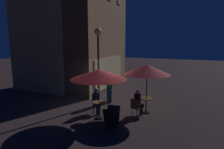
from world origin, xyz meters
name	(u,v)px	position (x,y,z in m)	size (l,w,h in m)	color
ground_plane	(103,108)	(0.00, 0.00, 0.00)	(60.00, 60.00, 0.00)	#312426
cafe_building	(77,27)	(3.14, 3.50, 4.46)	(6.34, 6.50, 8.94)	#A57852
street_lamp_near_corner	(98,48)	(0.50, 0.53, 3.14)	(0.38, 0.38, 4.18)	black
menu_sandwich_board	(112,117)	(-1.90, -1.29, 0.43)	(0.66, 0.59, 0.84)	#232425
cafe_table_0	(99,107)	(-1.30, -0.41, 0.52)	(0.63, 0.63, 0.78)	black
cafe_table_1	(146,102)	(0.26, -2.20, 0.54)	(0.71, 0.71, 0.75)	black
patio_umbrella_0	(99,74)	(-1.30, -0.41, 2.05)	(2.51, 2.51, 2.27)	black
patio_umbrella_1	(147,70)	(0.26, -2.20, 2.15)	(2.20, 2.20, 2.38)	black
cafe_chair_0	(96,101)	(-0.61, 0.09, 0.56)	(0.55, 0.55, 0.90)	black
cafe_chair_1	(136,106)	(-0.48, -1.90, 0.53)	(0.57, 0.57, 0.88)	brown
patron_seated_0	(97,99)	(-0.72, 0.01, 0.71)	(0.53, 0.50, 1.25)	#233544
patron_seated_1	(138,102)	(-0.34, -1.96, 0.71)	(0.51, 0.43, 1.28)	black
patron_standing_2	(109,88)	(1.04, 0.11, 0.87)	(0.35, 0.35, 1.72)	#1A3345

